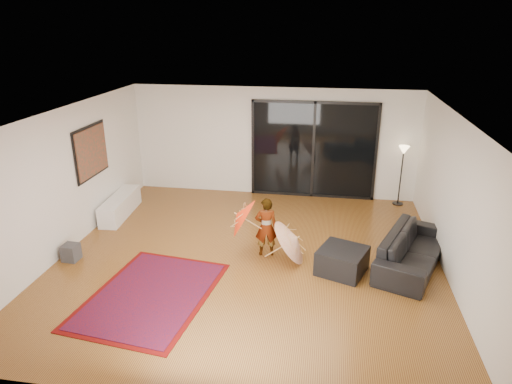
% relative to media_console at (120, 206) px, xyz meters
% --- Properties ---
extents(floor, '(7.00, 7.00, 0.00)m').
position_rel_media_console_xyz_m(floor, '(3.25, -1.56, -0.23)').
color(floor, '#8D5E26').
rests_on(floor, ground).
extents(ceiling, '(7.00, 7.00, 0.00)m').
position_rel_media_console_xyz_m(ceiling, '(3.25, -1.56, 2.47)').
color(ceiling, white).
rests_on(ceiling, wall_back).
extents(wall_back, '(7.00, 0.00, 7.00)m').
position_rel_media_console_xyz_m(wall_back, '(3.25, 1.94, 1.12)').
color(wall_back, silver).
rests_on(wall_back, floor).
extents(wall_front, '(7.00, 0.00, 7.00)m').
position_rel_media_console_xyz_m(wall_front, '(3.25, -5.06, 1.12)').
color(wall_front, silver).
rests_on(wall_front, floor).
extents(wall_left, '(0.00, 7.00, 7.00)m').
position_rel_media_console_xyz_m(wall_left, '(-0.25, -1.56, 1.12)').
color(wall_left, silver).
rests_on(wall_left, floor).
extents(wall_right, '(0.00, 7.00, 7.00)m').
position_rel_media_console_xyz_m(wall_right, '(6.75, -1.56, 1.12)').
color(wall_right, silver).
rests_on(wall_right, floor).
extents(sliding_door, '(3.06, 0.07, 2.40)m').
position_rel_media_console_xyz_m(sliding_door, '(4.25, 1.90, 0.97)').
color(sliding_door, black).
rests_on(sliding_door, wall_back).
extents(painting, '(0.04, 1.28, 1.08)m').
position_rel_media_console_xyz_m(painting, '(-0.21, -0.56, 1.42)').
color(painting, black).
rests_on(painting, wall_left).
extents(media_console, '(0.51, 1.65, 0.45)m').
position_rel_media_console_xyz_m(media_console, '(0.00, 0.00, 0.00)').
color(media_console, white).
rests_on(media_console, floor).
extents(speaker, '(0.29, 0.29, 0.31)m').
position_rel_media_console_xyz_m(speaker, '(0.00, -2.13, -0.07)').
color(speaker, '#424244').
rests_on(speaker, floor).
extents(persian_rug, '(2.13, 2.75, 0.02)m').
position_rel_media_console_xyz_m(persian_rug, '(1.89, -3.00, -0.22)').
color(persian_rug, '#570807').
rests_on(persian_rug, floor).
extents(sofa, '(1.61, 2.35, 0.64)m').
position_rel_media_console_xyz_m(sofa, '(6.20, -1.34, 0.09)').
color(sofa, black).
rests_on(sofa, floor).
extents(ottoman, '(0.99, 0.99, 0.44)m').
position_rel_media_console_xyz_m(ottoman, '(4.95, -1.76, -0.01)').
color(ottoman, black).
rests_on(ottoman, floor).
extents(floor_lamp, '(0.25, 0.25, 1.45)m').
position_rel_media_console_xyz_m(floor_lamp, '(6.35, 1.69, 0.92)').
color(floor_lamp, black).
rests_on(floor_lamp, floor).
extents(child, '(0.47, 0.36, 1.15)m').
position_rel_media_console_xyz_m(child, '(3.54, -1.33, 0.35)').
color(child, '#999999').
rests_on(child, floor).
extents(parasol_orange, '(0.53, 0.78, 0.85)m').
position_rel_media_console_xyz_m(parasol_orange, '(2.99, -1.38, 0.51)').
color(parasol_orange, red).
rests_on(parasol_orange, child).
extents(parasol_white, '(0.68, 0.89, 0.96)m').
position_rel_media_console_xyz_m(parasol_white, '(4.14, -1.48, 0.28)').
color(parasol_white, silver).
rests_on(parasol_white, floor).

